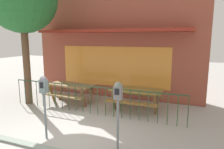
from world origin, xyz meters
TOP-DOWN VIEW (x-y plane):
  - ground at (0.00, 0.00)m, footprint 40.00×40.00m
  - pub_storefront at (0.00, 4.22)m, footprint 7.45×1.39m
  - patio_fence_front at (-0.00, 1.81)m, footprint 6.29×0.04m
  - picnic_table_left at (-1.22, 2.56)m, footprint 1.89×1.49m
  - picnic_table_right at (1.36, 2.69)m, footprint 1.81×1.37m
  - parking_meter_near at (1.66, -0.01)m, footprint 0.18×0.17m
  - parking_meter_far at (-0.23, -0.18)m, footprint 0.18×0.17m
  - curb_edge at (0.00, -0.66)m, footprint 10.44×0.20m

SIDE VIEW (x-z plane):
  - ground at x=0.00m, z-range 0.00..0.00m
  - curb_edge at x=0.00m, z-range -0.06..0.06m
  - picnic_table_left at x=-1.22m, z-range 0.21..1.01m
  - picnic_table_right at x=1.36m, z-range 0.21..1.01m
  - patio_fence_front at x=0.00m, z-range 0.18..1.15m
  - parking_meter_near at x=1.66m, z-range 0.43..2.03m
  - parking_meter_far at x=-0.23m, z-range 0.44..2.07m
  - pub_storefront at x=0.00m, z-range -0.01..5.22m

